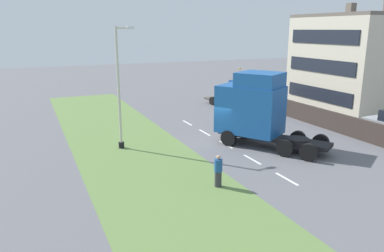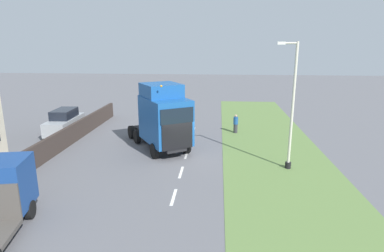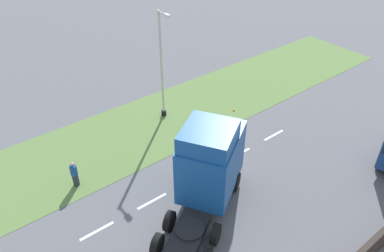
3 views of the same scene
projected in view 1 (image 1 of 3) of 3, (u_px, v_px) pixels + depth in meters
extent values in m
plane|color=slate|center=(221.00, 142.00, 25.28)|extent=(120.00, 120.00, 0.00)
cube|color=#607F42|center=(134.00, 153.00, 22.93)|extent=(7.00, 44.00, 0.01)
cube|color=white|center=(287.00, 179.00, 19.00)|extent=(0.16, 1.80, 0.00)
cube|color=white|center=(252.00, 159.00, 21.83)|extent=(0.16, 1.80, 0.00)
cube|color=white|center=(226.00, 144.00, 24.67)|extent=(0.16, 1.80, 0.00)
cube|color=white|center=(205.00, 133.00, 27.50)|extent=(0.16, 1.80, 0.00)
cube|color=white|center=(187.00, 123.00, 30.33)|extent=(0.16, 1.80, 0.00)
cube|color=#382D28|center=(325.00, 119.00, 28.64)|extent=(0.25, 24.00, 1.43)
cube|color=beige|center=(358.00, 64.00, 35.04)|extent=(8.93, 9.46, 8.42)
cube|color=#1E232D|center=(318.00, 94.00, 33.90)|extent=(0.08, 8.04, 1.18)
cube|color=#1E232D|center=(320.00, 66.00, 33.27)|extent=(0.08, 8.04, 1.18)
cube|color=#1E232D|center=(323.00, 37.00, 32.63)|extent=(0.08, 8.04, 1.18)
cube|color=#665B51|center=(363.00, 16.00, 33.94)|extent=(8.93, 9.46, 0.30)
cube|color=#665B51|center=(351.00, 9.00, 36.21)|extent=(0.70, 0.70, 1.10)
cube|color=black|center=(272.00, 138.00, 23.83)|extent=(5.01, 6.86, 0.24)
cube|color=#195199|center=(250.00, 109.00, 24.29)|extent=(4.25, 4.71, 3.07)
cube|color=black|center=(223.00, 116.00, 25.56)|extent=(1.86, 1.19, 1.72)
cube|color=black|center=(223.00, 96.00, 25.22)|extent=(1.97, 1.26, 0.98)
cube|color=#195199|center=(260.00, 80.00, 23.47)|extent=(3.41, 3.46, 0.90)
sphere|color=orange|center=(240.00, 69.00, 24.87)|extent=(0.14, 0.14, 0.14)
cylinder|color=black|center=(298.00, 139.00, 22.90)|extent=(1.92, 1.92, 0.12)
cylinder|color=black|center=(229.00, 138.00, 24.30)|extent=(0.82, 1.05, 1.04)
cylinder|color=black|center=(245.00, 130.00, 26.17)|extent=(0.82, 1.05, 1.04)
cylinder|color=black|center=(285.00, 148.00, 22.25)|extent=(0.82, 1.05, 1.04)
cylinder|color=black|center=(298.00, 139.00, 24.12)|extent=(0.82, 1.05, 1.04)
cylinder|color=black|center=(309.00, 152.00, 21.46)|extent=(0.82, 1.05, 1.04)
cylinder|color=black|center=(320.00, 142.00, 23.33)|extent=(0.82, 1.05, 1.04)
cube|color=navy|center=(244.00, 92.00, 34.96)|extent=(2.39, 2.39, 2.17)
cube|color=black|center=(252.00, 89.00, 34.05)|extent=(1.74, 0.41, 0.78)
cube|color=#4C4742|center=(223.00, 100.00, 37.51)|extent=(2.75, 4.08, 0.18)
cube|color=#4C4742|center=(236.00, 94.00, 35.87)|extent=(1.99, 0.52, 1.52)
cylinder|color=black|center=(250.00, 104.00, 35.81)|extent=(0.40, 0.83, 0.80)
cylinder|color=black|center=(236.00, 106.00, 34.75)|extent=(0.40, 0.83, 0.80)
cylinder|color=black|center=(226.00, 99.00, 38.51)|extent=(0.40, 0.83, 0.80)
cylinder|color=black|center=(212.00, 101.00, 37.46)|extent=(0.40, 0.83, 0.80)
cylinder|color=black|center=(370.00, 134.00, 25.94)|extent=(0.23, 0.65, 0.64)
cylinder|color=black|center=(121.00, 145.00, 23.88)|extent=(0.35, 0.35, 0.40)
cylinder|color=beige|center=(119.00, 90.00, 22.98)|extent=(0.16, 0.16, 7.55)
cylinder|color=beige|center=(123.00, 28.00, 22.23)|extent=(0.90, 0.11, 0.11)
cube|color=silver|center=(131.00, 28.00, 22.41)|extent=(0.44, 0.20, 0.16)
cylinder|color=#333338|center=(218.00, 179.00, 17.99)|extent=(0.34, 0.34, 0.78)
cylinder|color=#1E4C8C|center=(218.00, 165.00, 17.82)|extent=(0.39, 0.39, 0.62)
sphere|color=tan|center=(218.00, 157.00, 17.71)|extent=(0.21, 0.21, 0.21)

